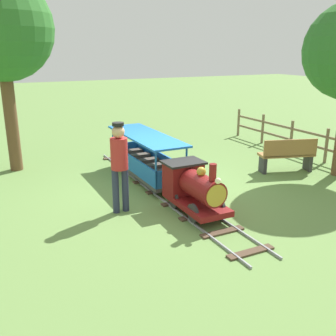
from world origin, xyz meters
TOP-DOWN VIEW (x-y plane):
  - ground_plane at (0.00, 0.00)m, footprint 60.00×60.00m
  - track at (0.00, 0.04)m, footprint 0.77×6.40m
  - locomotive at (0.00, 1.24)m, footprint 0.73×1.45m
  - passenger_car at (0.00, -0.86)m, footprint 0.83×2.70m
  - conductor_person at (1.14, 0.64)m, footprint 0.30×0.30m
  - park_bench at (-3.17, 0.18)m, footprint 1.36×0.77m
  - oak_tree_far at (2.54, -2.90)m, footprint 2.32×2.32m
  - fence_section at (-4.61, 0.04)m, footprint 0.08×7.48m

SIDE VIEW (x-z plane):
  - ground_plane at x=0.00m, z-range 0.00..0.00m
  - track at x=0.00m, z-range 0.00..0.04m
  - park_bench at x=-3.17m, z-range 0.01..0.83m
  - passenger_car at x=0.00m, z-range -0.07..0.90m
  - fence_section at x=-4.61m, z-range 0.03..0.93m
  - locomotive at x=0.00m, z-range -0.03..0.99m
  - conductor_person at x=1.14m, z-range 0.15..1.77m
  - oak_tree_far at x=2.54m, z-range 1.01..5.41m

